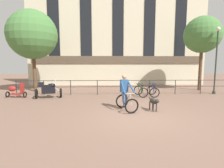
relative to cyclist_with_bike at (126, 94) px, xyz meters
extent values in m
plane|color=#7A5B4C|center=(0.36, -1.13, -0.76)|extent=(60.00, 60.00, 0.00)
cylinder|color=#232326|center=(-7.14, 4.07, -0.24)|extent=(0.05, 0.05, 1.05)
cylinder|color=#232326|center=(-5.27, 4.07, -0.24)|extent=(0.05, 0.05, 1.05)
cylinder|color=#232326|center=(-3.39, 4.07, -0.24)|extent=(0.05, 0.05, 1.05)
cylinder|color=#232326|center=(-1.52, 4.07, -0.24)|extent=(0.05, 0.05, 1.05)
cylinder|color=#232326|center=(0.36, 4.07, -0.24)|extent=(0.05, 0.05, 1.05)
cylinder|color=#232326|center=(2.23, 4.07, -0.24)|extent=(0.05, 0.05, 1.05)
cylinder|color=#232326|center=(4.11, 4.07, -0.24)|extent=(0.05, 0.05, 1.05)
cylinder|color=#232326|center=(5.98, 4.07, -0.24)|extent=(0.05, 0.05, 1.05)
cylinder|color=#232326|center=(0.36, 4.07, 0.26)|extent=(15.00, 0.04, 0.04)
cylinder|color=#232326|center=(0.36, 4.07, -0.19)|extent=(15.00, 0.04, 0.04)
cube|color=beige|center=(0.36, 9.87, 4.58)|extent=(18.00, 0.60, 10.69)
cube|color=brown|center=(0.36, 9.51, 1.84)|extent=(17.10, 0.12, 0.70)
cube|color=black|center=(-5.94, 9.54, 5.12)|extent=(1.10, 0.06, 5.99)
cube|color=black|center=(-2.79, 9.54, 5.12)|extent=(1.10, 0.06, 5.99)
cube|color=black|center=(0.36, 9.54, 5.12)|extent=(1.10, 0.06, 5.99)
cube|color=black|center=(3.51, 9.54, 5.12)|extent=(1.10, 0.06, 5.99)
cube|color=black|center=(6.66, 9.54, 5.12)|extent=(1.10, 0.06, 5.99)
torus|color=black|center=(0.20, -0.66, -0.42)|extent=(0.67, 0.27, 0.68)
torus|color=black|center=(-0.12, 0.39, -0.42)|extent=(0.67, 0.27, 0.68)
cylinder|color=#9E998E|center=(0.08, -0.25, -0.19)|extent=(0.18, 0.48, 0.60)
cylinder|color=#9E998E|center=(-0.02, 0.07, -0.22)|extent=(0.10, 0.23, 0.52)
cylinder|color=#9E998E|center=(0.05, -0.15, 0.07)|extent=(0.23, 0.64, 0.10)
cylinder|color=#9E998E|center=(-0.06, 0.18, -0.45)|extent=(0.16, 0.43, 0.08)
cylinder|color=#9E998E|center=(-0.09, 0.28, -0.19)|extent=(0.10, 0.26, 0.47)
cylinder|color=#9E998E|center=(0.17, -0.56, -0.16)|extent=(0.09, 0.22, 0.54)
cylinder|color=#9E998E|center=(0.14, -0.47, 0.10)|extent=(0.47, 0.17, 0.03)
cube|color=black|center=(-0.05, 0.16, 0.06)|extent=(0.19, 0.26, 0.05)
cube|color=navy|center=(-0.05, 0.16, 0.39)|extent=(0.41, 0.32, 0.60)
sphere|color=#A87A5B|center=(-0.05, 0.16, 0.83)|extent=(0.22, 0.22, 0.22)
cylinder|color=navy|center=(-0.15, -0.21, 0.37)|extent=(0.23, 0.71, 0.60)
cylinder|color=navy|center=(0.25, -0.09, 0.37)|extent=(0.35, 0.69, 0.60)
cylinder|color=navy|center=(-0.09, 0.05, -0.25)|extent=(0.22, 0.32, 0.69)
cylinder|color=navy|center=(0.05, 0.09, -0.19)|extent=(0.17, 0.32, 0.58)
ellipsoid|color=#332D28|center=(1.29, -0.23, -0.30)|extent=(0.35, 0.61, 0.29)
cylinder|color=#332D28|center=(1.33, -0.45, -0.28)|extent=(0.19, 0.18, 0.17)
sphere|color=#332D28|center=(1.36, -0.61, -0.22)|extent=(0.19, 0.19, 0.19)
cone|color=#332D28|center=(1.38, -0.69, -0.23)|extent=(0.12, 0.13, 0.10)
cylinder|color=#332D28|center=(1.22, 0.11, -0.24)|extent=(0.09, 0.19, 0.11)
cylinder|color=#332D28|center=(1.24, -0.42, -0.56)|extent=(0.06, 0.06, 0.41)
cylinder|color=#332D28|center=(1.40, -0.39, -0.56)|extent=(0.06, 0.06, 0.41)
cylinder|color=#332D28|center=(1.17, -0.06, -0.56)|extent=(0.06, 0.06, 0.41)
cylinder|color=#332D28|center=(1.33, -0.03, -0.56)|extent=(0.06, 0.06, 0.41)
torus|color=black|center=(-3.87, 3.19, -0.45)|extent=(0.25, 0.63, 0.62)
torus|color=black|center=(-5.33, 2.88, -0.45)|extent=(0.25, 0.63, 0.62)
cube|color=black|center=(-4.60, 3.04, -0.23)|extent=(0.89, 0.56, 0.44)
ellipsoid|color=black|center=(-4.42, 3.07, 0.07)|extent=(0.54, 0.41, 0.24)
cube|color=black|center=(-4.70, 3.01, 0.04)|extent=(0.61, 0.41, 0.10)
cylinder|color=#B2B2B7|center=(-4.05, 3.15, -0.27)|extent=(0.42, 0.15, 0.41)
cube|color=silver|center=(-4.18, 3.13, 0.34)|extent=(0.12, 0.44, 0.50)
cube|color=black|center=(-5.02, 2.95, 0.13)|extent=(0.39, 0.42, 0.28)
torus|color=black|center=(1.39, 3.94, -0.43)|extent=(0.66, 0.14, 0.66)
torus|color=black|center=(1.51, 2.90, -0.43)|extent=(0.66, 0.14, 0.66)
cylinder|color=#194C2D|center=(1.44, 3.53, -0.20)|extent=(0.09, 0.47, 0.58)
cylinder|color=#194C2D|center=(1.47, 3.22, -0.24)|extent=(0.06, 0.22, 0.51)
cylinder|color=#194C2D|center=(1.45, 3.44, 0.05)|extent=(0.11, 0.63, 0.10)
cylinder|color=#194C2D|center=(1.49, 3.11, -0.46)|extent=(0.08, 0.42, 0.07)
cylinder|color=#194C2D|center=(1.50, 3.01, -0.21)|extent=(0.05, 0.25, 0.46)
cylinder|color=#194C2D|center=(1.40, 3.85, -0.18)|extent=(0.05, 0.21, 0.52)
cylinder|color=#194C2D|center=(1.41, 3.75, 0.08)|extent=(0.48, 0.09, 0.03)
cube|color=black|center=(1.49, 3.13, 0.03)|extent=(0.15, 0.25, 0.05)
torus|color=black|center=(2.36, 3.94, -0.43)|extent=(0.66, 0.12, 0.66)
torus|color=black|center=(2.26, 2.90, -0.43)|extent=(0.66, 0.12, 0.66)
cylinder|color=navy|center=(2.32, 3.53, -0.20)|extent=(0.08, 0.47, 0.58)
cylinder|color=navy|center=(2.29, 3.22, -0.24)|extent=(0.05, 0.22, 0.51)
cylinder|color=navy|center=(2.31, 3.44, 0.05)|extent=(0.09, 0.63, 0.10)
cylinder|color=navy|center=(2.28, 3.10, -0.46)|extent=(0.07, 0.42, 0.07)
cylinder|color=navy|center=(2.27, 3.01, -0.21)|extent=(0.05, 0.25, 0.46)
cylinder|color=navy|center=(2.35, 3.85, -0.18)|extent=(0.05, 0.21, 0.52)
cylinder|color=navy|center=(2.34, 3.75, 0.08)|extent=(0.48, 0.07, 0.03)
cube|color=black|center=(2.28, 3.13, 0.03)|extent=(0.14, 0.25, 0.05)
torus|color=black|center=(-6.20, 3.23, -0.56)|extent=(0.13, 0.41, 0.40)
torus|color=black|center=(-7.39, 3.38, -0.56)|extent=(0.13, 0.41, 0.40)
cube|color=maroon|center=(-6.79, 3.30, -0.52)|extent=(0.70, 0.36, 0.08)
cube|color=maroon|center=(-6.38, 3.25, -0.16)|extent=(0.14, 0.33, 0.72)
ellipsoid|color=maroon|center=(-7.06, 3.33, -0.18)|extent=(0.55, 0.36, 0.36)
cylinder|color=#2D382D|center=(7.00, 4.07, -0.66)|extent=(0.22, 0.22, 0.20)
cylinder|color=#2D382D|center=(7.00, 4.07, 1.50)|extent=(0.10, 0.10, 4.53)
sphere|color=silver|center=(7.00, 4.07, 3.88)|extent=(0.28, 0.28, 0.28)
cylinder|color=brown|center=(-6.52, 5.79, 0.93)|extent=(0.26, 0.26, 3.38)
sphere|color=#477A3D|center=(-6.52, 5.79, 3.65)|extent=(3.74, 3.74, 3.74)
cylinder|color=brown|center=(6.86, 5.83, 1.09)|extent=(0.26, 0.26, 3.71)
sphere|color=#477A3D|center=(6.86, 5.83, 3.75)|extent=(2.90, 2.90, 2.90)
camera|label=1|loc=(-1.00, -8.22, 1.48)|focal=28.00mm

